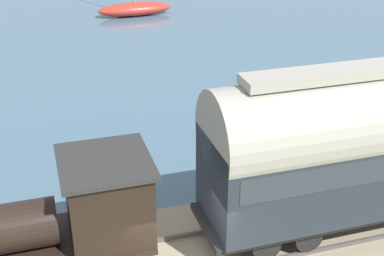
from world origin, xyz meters
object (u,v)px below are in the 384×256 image
at_px(rowboat_off_pier, 330,95).
at_px(passenger_coach, 374,139).
at_px(sailboat_red, 135,9).
at_px(steam_locomotive, 56,218).

bearing_deg(rowboat_off_pier, passenger_coach, 160.86).
bearing_deg(passenger_coach, rowboat_off_pier, -25.94).
xyz_separation_m(sailboat_red, rowboat_off_pier, (-17.68, -5.40, -0.34)).
relative_size(passenger_coach, rowboat_off_pier, 4.20).
bearing_deg(sailboat_red, steam_locomotive, 162.40).
height_order(passenger_coach, sailboat_red, sailboat_red).
relative_size(steam_locomotive, rowboat_off_pier, 2.59).
distance_m(passenger_coach, rowboat_off_pier, 10.80).
relative_size(steam_locomotive, sailboat_red, 0.73).
bearing_deg(rowboat_off_pier, steam_locomotive, 133.14).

